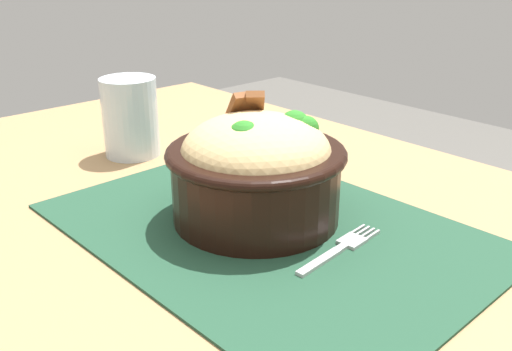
{
  "coord_description": "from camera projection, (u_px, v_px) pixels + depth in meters",
  "views": [
    {
      "loc": [
        0.38,
        -0.35,
        1.04
      ],
      "look_at": [
        -0.04,
        0.03,
        0.81
      ],
      "focal_mm": 40.18,
      "sensor_mm": 36.0,
      "label": 1
    }
  ],
  "objects": [
    {
      "name": "drinking_glass",
      "position": [
        131.0,
        122.0,
        0.81
      ],
      "size": [
        0.08,
        0.08,
        0.11
      ],
      "color": "silver",
      "rests_on": "table"
    },
    {
      "name": "table",
      "position": [
        256.0,
        306.0,
        0.61
      ],
      "size": [
        1.27,
        0.77,
        0.75
      ],
      "color": "#99754C",
      "rests_on": "ground_plane"
    },
    {
      "name": "fork",
      "position": [
        342.0,
        248.0,
        0.56
      ],
      "size": [
        0.03,
        0.12,
        0.0
      ],
      "color": "#B3B3B3",
      "rests_on": "placemat"
    },
    {
      "name": "placemat",
      "position": [
        266.0,
        229.0,
        0.61
      ],
      "size": [
        0.46,
        0.33,
        0.0
      ],
      "primitive_type": "cube",
      "rotation": [
        0.0,
        0.0,
        0.02
      ],
      "color": "#1E422D",
      "rests_on": "table"
    },
    {
      "name": "bowl",
      "position": [
        256.0,
        168.0,
        0.61
      ],
      "size": [
        0.19,
        0.19,
        0.14
      ],
      "color": "black",
      "rests_on": "placemat"
    }
  ]
}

